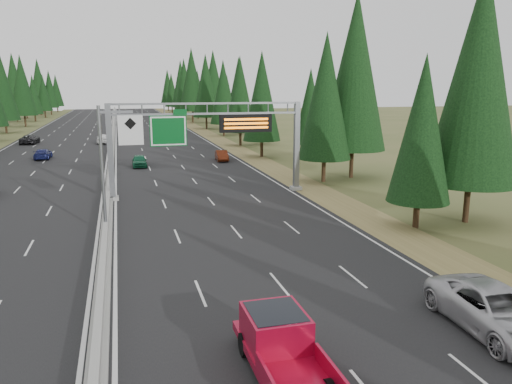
% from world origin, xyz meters
% --- Properties ---
extents(road, '(32.00, 260.00, 0.08)m').
position_xyz_m(road, '(0.00, 80.00, 0.04)').
color(road, black).
rests_on(road, ground).
extents(shoulder_right, '(3.60, 260.00, 0.06)m').
position_xyz_m(shoulder_right, '(17.80, 80.00, 0.03)').
color(shoulder_right, olive).
rests_on(shoulder_right, ground).
extents(median_barrier, '(0.70, 260.00, 0.85)m').
position_xyz_m(median_barrier, '(0.00, 80.00, 0.41)').
color(median_barrier, gray).
rests_on(median_barrier, road).
extents(sign_gantry, '(16.75, 0.98, 7.80)m').
position_xyz_m(sign_gantry, '(8.92, 34.88, 5.27)').
color(sign_gantry, slate).
rests_on(sign_gantry, road).
extents(hov_sign_pole, '(2.80, 0.50, 8.00)m').
position_xyz_m(hov_sign_pole, '(0.58, 24.97, 4.72)').
color(hov_sign_pole, slate).
rests_on(hov_sign_pole, road).
extents(tree_row_right, '(11.77, 238.75, 18.75)m').
position_xyz_m(tree_row_right, '(22.09, 71.66, 9.05)').
color(tree_row_right, black).
rests_on(tree_row_right, ground).
extents(silver_minivan, '(3.04, 6.22, 1.70)m').
position_xyz_m(silver_minivan, '(14.46, 8.00, 0.93)').
color(silver_minivan, '#B2B1B6').
rests_on(silver_minivan, road).
extents(red_pickup, '(2.04, 5.71, 1.86)m').
position_xyz_m(red_pickup, '(5.76, 7.65, 1.11)').
color(red_pickup, black).
rests_on(red_pickup, road).
extents(car_ahead_green, '(1.67, 4.06, 1.38)m').
position_xyz_m(car_ahead_green, '(3.22, 52.18, 0.77)').
color(car_ahead_green, '#16623D').
rests_on(car_ahead_green, road).
extents(car_ahead_dkred, '(1.67, 3.99, 1.28)m').
position_xyz_m(car_ahead_dkred, '(13.34, 54.27, 0.72)').
color(car_ahead_dkred, '#5B1E0D').
rests_on(car_ahead_dkred, road).
extents(car_ahead_dkgrey, '(2.18, 4.58, 1.29)m').
position_xyz_m(car_ahead_dkgrey, '(10.44, 92.13, 0.72)').
color(car_ahead_dkgrey, black).
rests_on(car_ahead_dkgrey, road).
extents(car_ahead_white, '(2.44, 4.92, 1.34)m').
position_xyz_m(car_ahead_white, '(4.11, 115.78, 0.75)').
color(car_ahead_white, silver).
rests_on(car_ahead_white, road).
extents(car_ahead_far, '(1.66, 3.81, 1.28)m').
position_xyz_m(car_ahead_far, '(1.50, 118.10, 0.72)').
color(car_ahead_far, black).
rests_on(car_ahead_far, road).
extents(car_onc_blue, '(1.91, 4.58, 1.32)m').
position_xyz_m(car_onc_blue, '(-8.40, 61.82, 0.74)').
color(car_onc_blue, navy).
rests_on(car_onc_blue, road).
extents(car_onc_white, '(1.88, 4.64, 1.58)m').
position_xyz_m(car_onc_white, '(-1.50, 78.50, 0.87)').
color(car_onc_white, white).
rests_on(car_onc_white, road).
extents(car_onc_far, '(2.65, 5.33, 1.45)m').
position_xyz_m(car_onc_far, '(-12.89, 81.05, 0.81)').
color(car_onc_far, black).
rests_on(car_onc_far, road).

